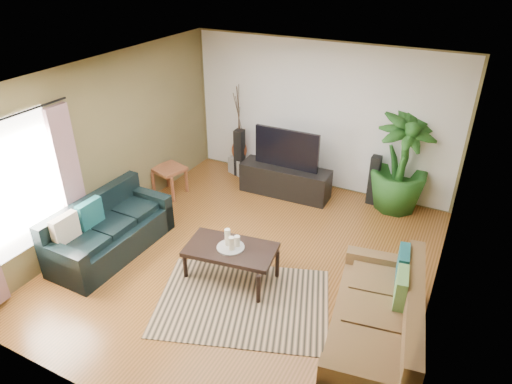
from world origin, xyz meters
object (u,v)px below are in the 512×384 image
Objects in this scene: television at (287,149)px; speaker_right at (374,180)px; side_table at (170,181)px; speaker_left at (240,153)px; vase at (239,150)px; sofa_right at (375,316)px; coffee_table at (231,262)px; sofa_left at (110,227)px; pedestal at (240,165)px; tv_stand at (285,181)px; potted_plant at (401,163)px.

television reaches higher than speaker_right.
side_table is at bearing -152.64° from television.
vase is at bearing 119.18° from speaker_left.
sofa_right is 2.09m from coffee_table.
television reaches higher than speaker_left.
sofa_left reaches higher than coffee_table.
coffee_table is 2.26× the size of side_table.
sofa_right is 3.37m from speaker_right.
side_table is at bearing 135.72° from coffee_table.
sofa_right reaches higher than pedestal.
speaker_right is (1.51, 0.42, 0.18)m from tv_stand.
potted_plant is at bearing 0.00° from pedestal.
tv_stand reaches higher than side_table.
television is at bearing -18.51° from vase.
sofa_right is 3.32m from potted_plant.
television is (0.00, 0.02, 0.63)m from tv_stand.
television reaches higher than sofa_left.
sofa_right is 1.71× the size of television.
speaker_right reaches higher than vase.
speaker_left reaches higher than sofa_left.
vase is at bearing 158.73° from tv_stand.
coffee_table is at bearing -63.17° from vase.
coffee_table is 3.32m from vase.
tv_stand is 1.26m from pedestal.
sofa_left is at bearing -137.33° from potted_plant.
potted_plant reaches higher than sofa_right.
sofa_left reaches higher than pedestal.
sofa_left is 4.79m from potted_plant.
sofa_left is 3.26m from vase.
television is at bearing 88.24° from coffee_table.
sofa_left is 1.60× the size of television.
side_table reaches higher than pedestal.
vase reaches higher than tv_stand.
speaker_left is 2.85× the size of pedestal.
sofa_left is 4.51× the size of vase.
speaker_left is (-1.13, 0.31, -0.43)m from television.
coffee_table is 3.20m from speaker_right.
speaker_left is (-1.13, 0.33, 0.20)m from tv_stand.
sofa_left is at bearing -100.75° from speaker_left.
pedestal is at bearing -179.41° from speaker_right.
sofa_left reaches higher than tv_stand.
speaker_left is 1.77× the size of side_table.
sofa_right reaches higher than vase.
speaker_right is 2.70× the size of pedestal.
television is (-2.36, 2.87, 0.48)m from sofa_right.
sofa_right is 1.26× the size of tv_stand.
sofa_right is 3.75m from television.
coffee_table is 0.74× the size of tv_stand.
television is 1.45m from pedestal.
speaker_right is at bearing 59.19° from coffee_table.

